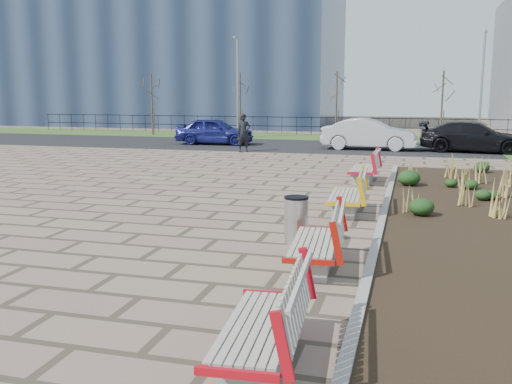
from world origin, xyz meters
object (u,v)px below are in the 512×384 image
(pedestrian, at_px, (244,133))
(lamp_west, at_px, (238,89))
(lamp_east, at_px, (482,88))
(car_silver, at_px, (369,134))
(car_black, at_px, (474,137))
(bench_c, at_px, (346,193))
(bench_d, at_px, (363,167))
(bench_b, at_px, (314,239))
(litter_bin, at_px, (296,221))
(bench_a, at_px, (259,321))
(car_blue, at_px, (215,131))

(pedestrian, height_order, lamp_west, lamp_west)
(pedestrian, xyz_separation_m, lamp_east, (11.36, 7.59, 2.13))
(car_silver, bearing_deg, lamp_east, -47.99)
(car_silver, distance_m, car_black, 4.90)
(bench_c, height_order, pedestrian, pedestrian)
(lamp_west, bearing_deg, pedestrian, -70.82)
(bench_d, xyz_separation_m, pedestrian, (-6.36, 7.83, 0.41))
(bench_b, height_order, bench_d, same)
(litter_bin, bearing_deg, pedestrian, 110.05)
(pedestrian, bearing_deg, car_silver, 0.47)
(bench_a, distance_m, bench_c, 7.98)
(bench_b, height_order, lamp_east, lamp_east)
(bench_b, distance_m, pedestrian, 18.39)
(lamp_east, bearing_deg, pedestrian, -146.24)
(bench_d, relative_size, lamp_east, 0.35)
(bench_b, distance_m, bench_d, 9.42)
(bench_b, bearing_deg, litter_bin, 107.46)
(litter_bin, bearing_deg, bench_a, -83.16)
(bench_d, bearing_deg, car_blue, 129.93)
(car_silver, bearing_deg, lamp_west, 59.82)
(bench_d, relative_size, car_black, 0.42)
(pedestrian, distance_m, lamp_west, 8.32)
(bench_b, relative_size, litter_bin, 2.34)
(lamp_west, distance_m, lamp_east, 14.00)
(pedestrian, bearing_deg, bench_a, -97.05)
(bench_d, bearing_deg, lamp_west, 121.16)
(litter_bin, xyz_separation_m, pedestrian, (-5.76, 15.79, 0.46))
(bench_a, bearing_deg, bench_b, 85.78)
(bench_c, relative_size, bench_d, 1.00)
(pedestrian, height_order, lamp_east, lamp_east)
(car_black, distance_m, lamp_east, 5.48)
(pedestrian, height_order, car_black, pedestrian)
(bench_c, xyz_separation_m, litter_bin, (-0.60, -3.01, -0.05))
(bench_a, relative_size, pedestrian, 1.15)
(litter_bin, distance_m, car_blue, 20.78)
(bench_b, distance_m, car_silver, 19.88)
(bench_b, bearing_deg, lamp_east, 73.91)
(bench_b, xyz_separation_m, pedestrian, (-6.36, 17.25, 0.41))
(car_blue, bearing_deg, bench_b, -159.12)
(bench_a, relative_size, lamp_east, 0.35)
(bench_a, bearing_deg, bench_c, 85.78)
(pedestrian, bearing_deg, bench_d, -75.01)
(lamp_west, bearing_deg, lamp_east, 0.00)
(car_black, height_order, lamp_east, lamp_east)
(bench_a, relative_size, bench_b, 1.00)
(pedestrian, distance_m, car_black, 10.97)
(lamp_west, bearing_deg, litter_bin, -70.23)
(bench_c, relative_size, car_silver, 0.45)
(litter_bin, distance_m, pedestrian, 16.81)
(car_black, xyz_separation_m, lamp_east, (0.72, 4.92, 2.30))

